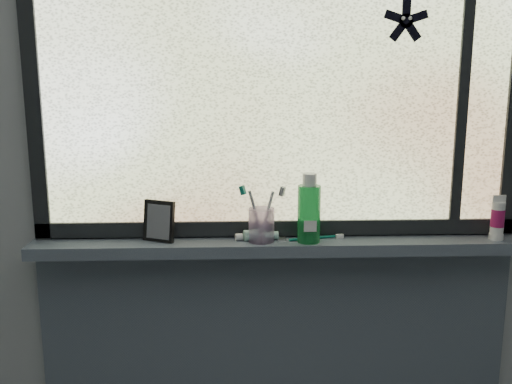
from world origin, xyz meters
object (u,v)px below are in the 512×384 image
(toothbrush_cup, at_px, (261,225))
(cream_tube, at_px, (498,216))
(vanity_mirror, at_px, (159,221))
(mouthwash_bottle, at_px, (309,208))

(toothbrush_cup, distance_m, cream_tube, 0.78)
(vanity_mirror, height_order, toothbrush_cup, vanity_mirror)
(mouthwash_bottle, height_order, cream_tube, mouthwash_bottle)
(mouthwash_bottle, relative_size, cream_tube, 1.75)
(toothbrush_cup, xyz_separation_m, mouthwash_bottle, (0.15, -0.01, 0.06))
(vanity_mirror, relative_size, cream_tube, 1.26)
(vanity_mirror, xyz_separation_m, toothbrush_cup, (0.33, -0.02, -0.01))
(cream_tube, bearing_deg, toothbrush_cup, 179.52)
(vanity_mirror, bearing_deg, toothbrush_cup, 21.21)
(toothbrush_cup, bearing_deg, mouthwash_bottle, -3.56)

